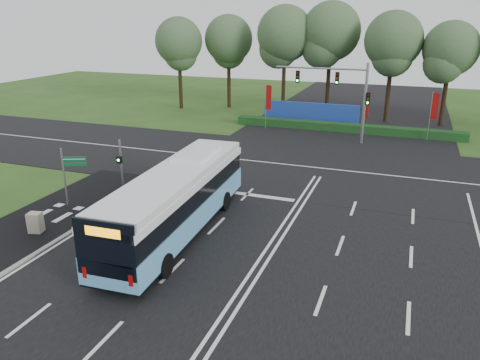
% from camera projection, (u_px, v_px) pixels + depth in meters
% --- Properties ---
extents(ground, '(120.00, 120.00, 0.00)m').
position_uv_depth(ground, '(275.00, 236.00, 24.04)').
color(ground, '#2C501A').
rests_on(ground, ground).
extents(road_main, '(20.00, 120.00, 0.04)m').
position_uv_depth(road_main, '(275.00, 236.00, 24.03)').
color(road_main, black).
rests_on(road_main, ground).
extents(road_cross, '(120.00, 14.00, 0.05)m').
position_uv_depth(road_cross, '(320.00, 168.00, 34.66)').
color(road_cross, black).
rests_on(road_cross, ground).
extents(bike_path, '(5.00, 18.00, 0.06)m').
position_uv_depth(bike_path, '(39.00, 223.00, 25.44)').
color(bike_path, black).
rests_on(bike_path, ground).
extents(kerb_strip, '(0.25, 18.00, 0.12)m').
position_uv_depth(kerb_strip, '(76.00, 229.00, 24.65)').
color(kerb_strip, gray).
rests_on(kerb_strip, ground).
extents(city_bus, '(3.30, 13.08, 3.72)m').
position_uv_depth(city_bus, '(177.00, 200.00, 23.66)').
color(city_bus, '#5BA1D4').
rests_on(city_bus, ground).
extents(pedestrian_signal, '(0.31, 0.43, 3.74)m').
position_uv_depth(pedestrian_signal, '(121.00, 167.00, 28.26)').
color(pedestrian_signal, gray).
rests_on(pedestrian_signal, ground).
extents(street_sign, '(1.30, 0.62, 3.60)m').
position_uv_depth(street_sign, '(69.00, 170.00, 26.91)').
color(street_sign, gray).
rests_on(street_sign, ground).
extents(utility_cabinet, '(0.78, 0.70, 1.12)m').
position_uv_depth(utility_cabinet, '(36.00, 223.00, 24.20)').
color(utility_cabinet, '#B1A88F').
rests_on(utility_cabinet, ground).
extents(banner_flag_left, '(0.64, 0.22, 4.45)m').
position_uv_depth(banner_flag_left, '(268.00, 100.00, 45.95)').
color(banner_flag_left, gray).
rests_on(banner_flag_left, ground).
extents(banner_flag_mid, '(0.57, 0.28, 4.15)m').
position_uv_depth(banner_flag_mid, '(365.00, 109.00, 42.45)').
color(banner_flag_mid, gray).
rests_on(banner_flag_mid, ground).
extents(banner_flag_right, '(0.63, 0.23, 4.43)m').
position_uv_depth(banner_flag_right, '(434.00, 109.00, 41.44)').
color(banner_flag_right, gray).
rests_on(banner_flag_right, ground).
extents(traffic_light_gantry, '(8.41, 0.28, 7.00)m').
position_uv_depth(traffic_light_gantry, '(345.00, 90.00, 40.59)').
color(traffic_light_gantry, gray).
rests_on(traffic_light_gantry, ground).
extents(hedge, '(22.00, 1.20, 0.80)m').
position_uv_depth(hedge, '(345.00, 128.00, 45.61)').
color(hedge, '#143915').
rests_on(hedge, ground).
extents(blue_hoarding, '(10.00, 0.30, 2.20)m').
position_uv_depth(blue_hoarding, '(311.00, 113.00, 48.89)').
color(blue_hoarding, '#1D3D9D').
rests_on(blue_hoarding, ground).
extents(eucalyptus_row, '(47.03, 8.28, 12.35)m').
position_uv_depth(eucalyptus_row, '(351.00, 40.00, 49.33)').
color(eucalyptus_row, black).
rests_on(eucalyptus_row, ground).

